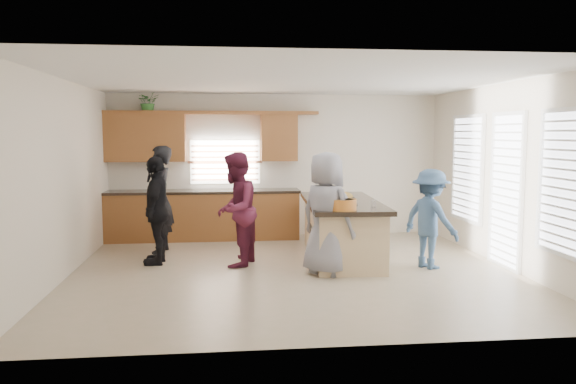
{
  "coord_description": "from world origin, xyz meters",
  "views": [
    {
      "loc": [
        -0.97,
        -8.11,
        2.04
      ],
      "look_at": [
        -0.05,
        0.31,
        1.15
      ],
      "focal_mm": 35.0,
      "sensor_mm": 36.0,
      "label": 1
    }
  ],
  "objects": [
    {
      "name": "platter_front",
      "position": [
        0.83,
        0.31,
        0.98
      ],
      "size": [
        0.4,
        0.4,
        0.16
      ],
      "color": "black",
      "rests_on": "island"
    },
    {
      "name": "back_cabinetry",
      "position": [
        -1.47,
        2.73,
        0.91
      ],
      "size": [
        4.08,
        0.66,
        2.46
      ],
      "color": "brown",
      "rests_on": "ground"
    },
    {
      "name": "platter_back",
      "position": [
        0.82,
        1.3,
        0.98
      ],
      "size": [
        0.36,
        0.36,
        0.15
      ],
      "color": "black",
      "rests_on": "island"
    },
    {
      "name": "room_shell",
      "position": [
        0.0,
        0.0,
        1.9
      ],
      "size": [
        6.52,
        6.02,
        2.81
      ],
      "color": "silver",
      "rests_on": "ground"
    },
    {
      "name": "island",
      "position": [
        0.89,
        0.79,
        0.45
      ],
      "size": [
        1.3,
        2.76,
        0.95
      ],
      "rotation": [
        0.0,
        0.0,
        -0.06
      ],
      "color": "#D2B382",
      "rests_on": "ground"
    },
    {
      "name": "woman_right_back",
      "position": [
        2.08,
        -0.02,
        0.75
      ],
      "size": [
        0.96,
        1.12,
        1.5
      ],
      "primitive_type": "imported",
      "rotation": [
        0.0,
        0.0,
        2.08
      ],
      "color": "#375478",
      "rests_on": "ground"
    },
    {
      "name": "woman_left_front",
      "position": [
        -2.06,
        0.73,
        0.84
      ],
      "size": [
        0.48,
        1.01,
        1.69
      ],
      "primitive_type": "imported",
      "rotation": [
        0.0,
        0.0,
        -1.64
      ],
      "color": "black",
      "rests_on": "ground"
    },
    {
      "name": "clear_cup",
      "position": [
        1.19,
        -0.06,
        1.0
      ],
      "size": [
        0.08,
        0.08,
        0.11
      ],
      "primitive_type": "cylinder",
      "color": "white",
      "rests_on": "island"
    },
    {
      "name": "woman_left_back",
      "position": [
        -2.11,
        1.56,
        0.91
      ],
      "size": [
        0.48,
        0.69,
        1.83
      ],
      "primitive_type": "imported",
      "rotation": [
        0.0,
        0.0,
        -1.64
      ],
      "color": "black",
      "rests_on": "ground"
    },
    {
      "name": "plate_stack",
      "position": [
        0.87,
        1.75,
        0.98
      ],
      "size": [
        0.21,
        0.21,
        0.06
      ],
      "primitive_type": "cylinder",
      "color": "#BB8BCB",
      "rests_on": "island"
    },
    {
      "name": "potted_plant",
      "position": [
        -2.43,
        2.82,
        2.63
      ],
      "size": [
        0.51,
        0.49,
        0.45
      ],
      "primitive_type": "imported",
      "rotation": [
        0.0,
        0.0,
        0.42
      ],
      "color": "#33702C",
      "rests_on": "back_cabinetry"
    },
    {
      "name": "platter_mid",
      "position": [
        0.95,
        1.08,
        0.98
      ],
      "size": [
        0.42,
        0.42,
        0.17
      ],
      "color": "black",
      "rests_on": "island"
    },
    {
      "name": "right_wall_glazing",
      "position": [
        3.22,
        -0.13,
        1.34
      ],
      "size": [
        0.06,
        4.0,
        2.25
      ],
      "color": "white",
      "rests_on": "ground"
    },
    {
      "name": "woman_left_mid",
      "position": [
        -0.84,
        0.44,
        0.88
      ],
      "size": [
        0.89,
        1.02,
        1.75
      ],
      "primitive_type": "imported",
      "rotation": [
        0.0,
        0.0,
        -1.89
      ],
      "color": "#571A30",
      "rests_on": "ground"
    },
    {
      "name": "floor",
      "position": [
        0.0,
        0.0,
        0.0
      ],
      "size": [
        6.5,
        6.5,
        0.0
      ],
      "primitive_type": "plane",
      "color": "tan",
      "rests_on": "ground"
    },
    {
      "name": "woman_right_front",
      "position": [
        0.44,
        -0.24,
        0.89
      ],
      "size": [
        1.0,
        1.02,
        1.78
      ],
      "primitive_type": "imported",
      "rotation": [
        0.0,
        0.0,
        2.31
      ],
      "color": "gray",
      "rests_on": "ground"
    },
    {
      "name": "flower_vase",
      "position": [
        1.05,
        1.85,
        1.19
      ],
      "size": [
        0.14,
        0.14,
        0.43
      ],
      "color": "silver",
      "rests_on": "island"
    },
    {
      "name": "salad_bowl",
      "position": [
        0.66,
        -0.34,
        1.04
      ],
      "size": [
        0.39,
        0.39,
        0.16
      ],
      "color": "orange",
      "rests_on": "island"
    }
  ]
}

